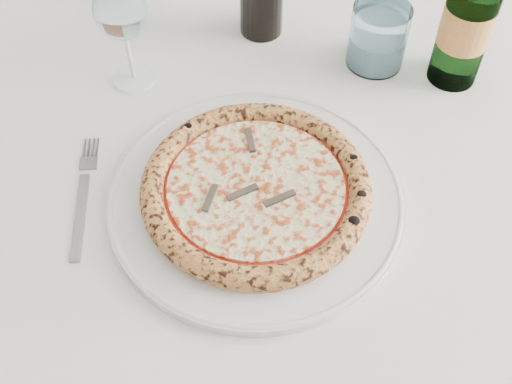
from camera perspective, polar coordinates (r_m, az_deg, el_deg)
The scene contains 8 objects.
floor at distance 1.52m, azimuth 7.44°, elevation -15.68°, with size 5.00×6.00×0.02m, color gray.
dining_table at distance 0.92m, azimuth -0.27°, elevation 0.78°, with size 1.52×0.98×0.76m.
plate at distance 0.79m, azimuth 0.00°, elevation -0.50°, with size 0.36×0.36×0.02m.
pizza at distance 0.77m, azimuth -0.00°, elevation 0.28°, with size 0.28×0.28×0.03m.
fork at distance 0.82m, azimuth -15.12°, elevation -0.54°, with size 0.02×0.19×0.00m.
wine_glass at distance 0.89m, azimuth -11.90°, elevation 15.35°, with size 0.07×0.07×0.16m.
tumbler at distance 0.96m, azimuth 10.75°, elevation 13.14°, with size 0.08×0.08×0.09m.
beer_bottle at distance 0.93m, azimuth 18.47°, elevation 14.73°, with size 0.07×0.07×0.27m.
Camera 1 is at (-0.21, -0.56, 1.39)m, focal length 45.00 mm.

